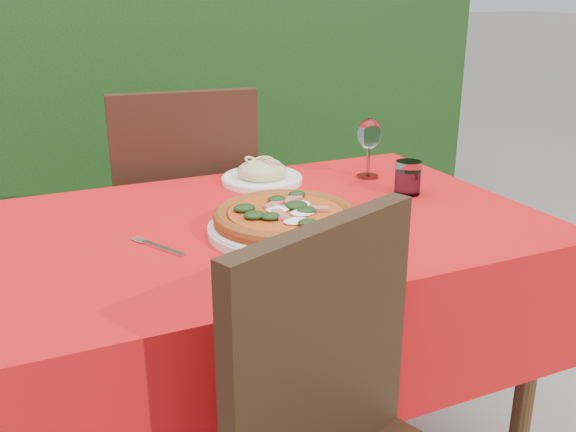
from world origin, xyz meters
name	(u,v)px	position (x,y,z in m)	size (l,w,h in m)	color
hedge	(132,74)	(0.00, 1.55, 0.92)	(3.20, 0.55, 1.78)	black
dining_table	(272,276)	(0.00, 0.00, 0.60)	(1.26, 0.86, 0.75)	#422D15
chair_far	(184,215)	(-0.05, 0.63, 0.56)	(0.49, 0.49, 0.99)	black
pizza_plate	(286,220)	(-0.01, -0.10, 0.78)	(0.38, 0.38, 0.07)	silver
pasta_plate	(262,175)	(0.10, 0.29, 0.77)	(0.23, 0.23, 0.07)	white
water_glass	(408,179)	(0.41, 0.03, 0.79)	(0.07, 0.07, 0.09)	silver
wine_glass	(369,136)	(0.40, 0.21, 0.87)	(0.07, 0.07, 0.17)	silver
fork	(163,248)	(-0.29, -0.08, 0.75)	(0.02, 0.17, 0.00)	silver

